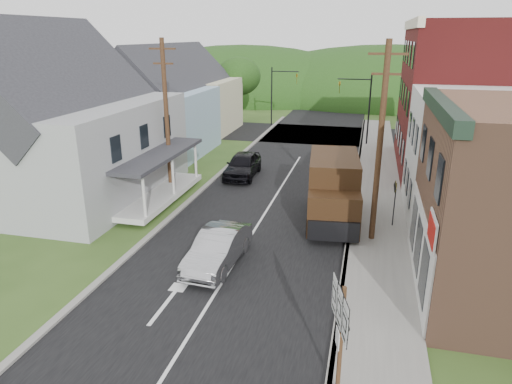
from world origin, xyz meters
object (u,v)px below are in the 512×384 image
Objects in this scene: route_sign_cluster at (340,325)px; silver_sedan at (218,249)px; warning_sign at (395,197)px; delivery_van at (333,190)px; dark_sedan at (243,165)px.

silver_sedan is at bearing 115.10° from route_sign_cluster.
delivery_van is at bearing 169.62° from warning_sign.
warning_sign is at bearing -36.59° from dark_sedan.
silver_sedan is at bearing -149.12° from warning_sign.
silver_sedan is 0.73× the size of delivery_van.
dark_sedan is at bearing 104.16° from silver_sedan.
dark_sedan is 2.03× the size of warning_sign.
delivery_van is 1.97× the size of route_sign_cluster.
warning_sign is (2.99, -0.13, -0.05)m from delivery_van.
dark_sedan is at bearing 129.47° from delivery_van.
delivery_van is 12.16m from route_sign_cluster.
warning_sign is (7.17, 5.78, 0.90)m from silver_sedan.
delivery_van is at bearing -46.57° from dark_sedan.
delivery_van reaches higher than dark_sedan.
route_sign_cluster is 12.12m from warning_sign.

